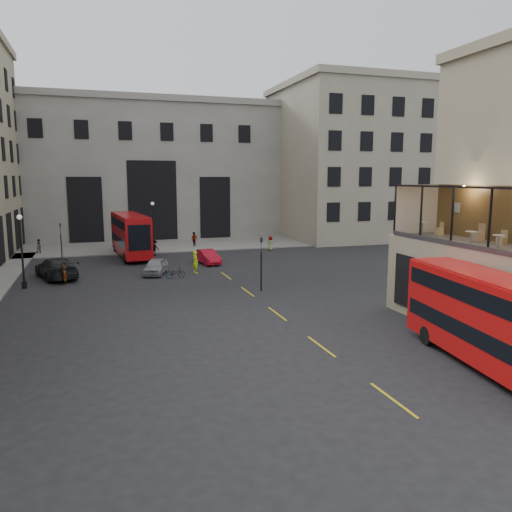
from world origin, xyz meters
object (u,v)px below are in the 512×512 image
object	(u,v)px
pedestrian_a	(39,247)
bicycle	(175,273)
pedestrian_d	(270,243)
cafe_table_mid	(471,236)
bus_far	(130,233)
pedestrian_b	(155,248)
street_lamp_b	(153,229)
traffic_light_near	(261,257)
pedestrian_c	(194,240)
car_c	(56,268)
traffic_light_far	(61,238)
cyclist	(195,262)
cafe_table_far	(422,227)
car_a	(156,266)
bus_near	(491,317)
pedestrian_e	(64,273)
cafe_chair_c	(478,236)
street_lamp_a	(22,256)
cafe_chair_d	(439,231)
car_b	(207,257)
cafe_chair_b	(502,241)
cafe_table_near	(499,240)

from	to	relation	value
pedestrian_a	bicycle	bearing A→B (deg)	-66.11
pedestrian_d	cafe_table_mid	size ratio (longest dim) A/B	2.35
bus_far	pedestrian_a	xyz separation A→B (m)	(-8.98, 4.76, -1.63)
pedestrian_b	pedestrian_d	xyz separation A→B (m)	(12.49, -0.07, -0.03)
street_lamp_b	pedestrian_b	world-z (taller)	street_lamp_b
traffic_light_near	pedestrian_c	distance (m)	23.75
car_c	traffic_light_far	bearing A→B (deg)	-108.16
cyclist	pedestrian_c	distance (m)	15.99
cafe_table_far	pedestrian_d	bearing A→B (deg)	89.49
bus_far	cyclist	distance (m)	11.64
car_a	traffic_light_near	bearing A→B (deg)	-34.03
bus_near	pedestrian_e	distance (m)	29.15
pedestrian_a	car_a	bearing A→B (deg)	-65.86
car_c	cafe_chair_c	distance (m)	30.63
car_a	cafe_table_far	size ratio (longest dim) A/B	4.92
street_lamp_a	cafe_chair_d	xyz separation A→B (m)	(24.23, -14.24, 2.43)
traffic_light_far	cafe_chair_d	xyz separation A→B (m)	(22.23, -24.24, 2.40)
pedestrian_b	car_b	bearing A→B (deg)	-88.91
traffic_light_far	pedestrian_b	distance (m)	9.18
bus_far	pedestrian_c	bearing A→B (deg)	34.51
car_a	car_b	bearing A→B (deg)	54.93
cafe_table_mid	cafe_chair_b	xyz separation A→B (m)	(1.19, -0.79, -0.21)
cafe_table_mid	cafe_chair_c	size ratio (longest dim) A/B	0.71
pedestrian_e	cafe_chair_c	xyz separation A→B (m)	(21.47, -17.97, 4.03)
bicycle	car_b	bearing A→B (deg)	-44.31
cyclist	cafe_table_far	xyz separation A→B (m)	(10.08, -16.32, 4.18)
car_c	pedestrian_a	world-z (taller)	car_c
traffic_light_far	cafe_chair_c	distance (m)	35.38
street_lamp_a	pedestrian_b	bearing A→B (deg)	49.36
street_lamp_b	cafe_chair_d	world-z (taller)	cafe_chair_d
pedestrian_c	cafe_chair_d	size ratio (longest dim) A/B	2.34
traffic_light_near	cafe_table_far	world-z (taller)	cafe_table_far
traffic_light_far	car_b	xyz separation A→B (m)	(12.82, -3.76, -1.78)
car_b	bus_near	bearing A→B (deg)	-87.49
pedestrian_d	street_lamp_a	bearing A→B (deg)	78.59
pedestrian_a	street_lamp_a	bearing A→B (deg)	-98.58
street_lamp_a	cafe_table_near	size ratio (longest dim) A/B	7.89
traffic_light_far	street_lamp_a	xyz separation A→B (m)	(-2.00, -10.00, -0.03)
pedestrian_b	cafe_table_near	distance (m)	35.08
cafe_chair_b	cafe_chair_d	xyz separation A→B (m)	(0.11, 4.86, -0.00)
bus_near	car_a	xyz separation A→B (m)	(-10.84, 25.08, -1.56)
pedestrian_e	cafe_table_mid	distance (m)	27.95
bicycle	cafe_chair_d	world-z (taller)	cafe_chair_d
traffic_light_far	cafe_table_mid	bearing A→B (deg)	-53.52
street_lamp_b	car_a	world-z (taller)	street_lamp_b
pedestrian_d	street_lamp_b	bearing A→B (deg)	33.97
bicycle	bus_near	bearing A→B (deg)	-167.73
traffic_light_near	cafe_chair_d	distance (m)	11.89
cafe_table_near	cafe_chair_d	bearing A→B (deg)	77.43
car_c	cafe_table_far	bearing A→B (deg)	122.11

